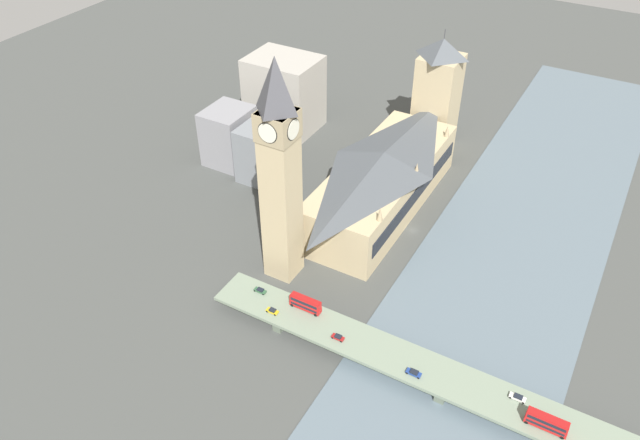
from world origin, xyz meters
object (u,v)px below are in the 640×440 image
at_px(parliament_hall, 382,180).
at_px(road_bridge, 447,380).
at_px(car_northbound_lead, 414,373).
at_px(car_northbound_tail, 338,337).
at_px(car_southbound_mid, 272,311).
at_px(double_decker_bus_mid, 306,303).
at_px(victoria_tower, 437,95).
at_px(car_southbound_lead, 260,290).
at_px(double_decker_bus_lead, 547,422).
at_px(car_northbound_mid, 518,397).
at_px(clock_tower, 280,169).

xyz_separation_m(parliament_hall, road_bridge, (-55.03, 72.41, -8.72)).
height_order(car_northbound_lead, car_northbound_tail, car_northbound_lead).
bearing_deg(parliament_hall, car_southbound_mid, 87.55).
xyz_separation_m(double_decker_bus_mid, car_northbound_tail, (-15.07, 5.90, -2.01)).
relative_size(victoria_tower, car_southbound_lead, 13.14).
height_order(car_southbound_lead, car_southbound_mid, car_southbound_mid).
distance_m(victoria_tower, car_southbound_lead, 127.46).
bearing_deg(car_northbound_lead, car_southbound_mid, -0.54).
relative_size(double_decker_bus_lead, car_northbound_lead, 2.50).
xyz_separation_m(road_bridge, car_northbound_mid, (-19.59, -2.69, 1.66)).
xyz_separation_m(parliament_hall, victoria_tower, (0.06, -55.56, 13.04)).
height_order(victoria_tower, road_bridge, victoria_tower).
distance_m(clock_tower, road_bridge, 81.63).
height_order(clock_tower, double_decker_bus_lead, clock_tower).
distance_m(clock_tower, double_decker_bus_mid, 43.72).
distance_m(double_decker_bus_mid, car_northbound_tail, 16.31).
distance_m(car_northbound_tail, car_southbound_lead, 32.76).
relative_size(victoria_tower, car_southbound_mid, 13.83).
bearing_deg(car_southbound_lead, car_northbound_mid, -179.99).
xyz_separation_m(car_northbound_mid, car_northbound_tail, (54.21, 5.29, -0.03)).
xyz_separation_m(parliament_hall, car_northbound_lead, (-46.00, 76.11, -7.07)).
relative_size(car_northbound_mid, car_southbound_lead, 1.09).
height_order(double_decker_bus_mid, car_northbound_tail, double_decker_bus_mid).
distance_m(clock_tower, car_northbound_tail, 55.62).
height_order(double_decker_bus_lead, car_northbound_mid, double_decker_bus_lead).
height_order(double_decker_bus_mid, car_northbound_mid, double_decker_bus_mid).
bearing_deg(clock_tower, car_southbound_mid, 113.91).
bearing_deg(car_southbound_mid, victoria_tower, -91.39).
bearing_deg(car_southbound_lead, clock_tower, -84.37).
relative_size(road_bridge, car_southbound_mid, 39.16).
height_order(double_decker_bus_lead, car_southbound_lead, double_decker_bus_lead).
height_order(road_bridge, double_decker_bus_mid, double_decker_bus_mid).
bearing_deg(double_decker_bus_lead, car_southbound_lead, -3.30).
height_order(road_bridge, car_southbound_lead, car_southbound_lead).
relative_size(road_bridge, car_northbound_mid, 34.01).
height_order(clock_tower, car_southbound_lead, clock_tower).
xyz_separation_m(road_bridge, car_southbound_mid, (58.26, 3.23, 1.66)).
bearing_deg(car_northbound_mid, victoria_tower, -59.20).
relative_size(parliament_hall, double_decker_bus_mid, 7.97).
height_order(parliament_hall, car_northbound_lead, parliament_hall).
bearing_deg(double_decker_bus_lead, car_northbound_mid, -31.60).
bearing_deg(road_bridge, car_northbound_mid, -172.18).
relative_size(car_northbound_mid, car_southbound_mid, 1.15).
xyz_separation_m(clock_tower, victoria_tower, (-13.61, -107.68, -17.39)).
distance_m(parliament_hall, victoria_tower, 57.07).
height_order(clock_tower, car_northbound_lead, clock_tower).
bearing_deg(car_southbound_mid, car_northbound_mid, -175.65).
bearing_deg(road_bridge, clock_tower, -16.46).
bearing_deg(car_northbound_tail, double_decker_bus_lead, 179.80).
bearing_deg(car_northbound_mid, double_decker_bus_mid, -0.50).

